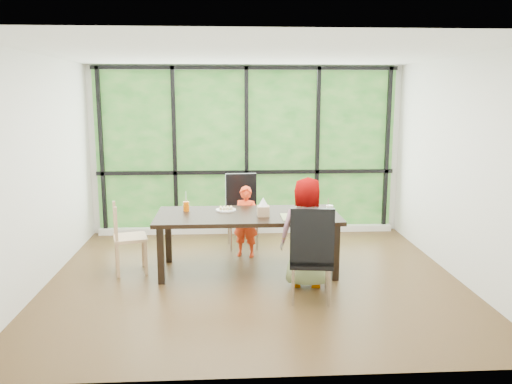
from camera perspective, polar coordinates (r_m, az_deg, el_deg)
ground at (r=6.38m, az=-0.22°, el=-9.65°), size 5.00×5.00×0.00m
back_wall at (r=8.28m, az=-1.08°, el=4.69°), size 5.00×0.00×5.00m
foliage_backdrop at (r=8.26m, az=-1.07°, el=4.67°), size 4.80×0.02×2.65m
window_mullions at (r=8.22m, az=-1.06°, el=4.64°), size 4.80×0.06×2.65m
window_sill at (r=8.42m, az=-1.02°, el=-4.22°), size 4.80×0.12×0.10m
dining_table at (r=6.55m, az=-0.93°, el=-5.66°), size 2.39×1.22×0.75m
chair_window_leather at (r=7.51m, az=-1.52°, el=-2.22°), size 0.50×0.50×1.08m
chair_interior_leather at (r=5.62m, az=6.17°, el=-6.77°), size 0.51×0.51×1.08m
chair_end_beech at (r=6.67m, az=-13.91°, el=-4.99°), size 0.49×0.51×0.90m
child_toddler at (r=7.10m, az=-1.14°, el=-3.32°), size 0.42×0.34×0.99m
child_older at (r=6.00m, az=5.84°, el=-4.53°), size 0.69×0.50×1.30m
placemat at (r=6.31m, az=5.19°, el=-2.78°), size 0.51×0.38×0.01m
plate_far at (r=6.65m, az=-3.38°, el=-2.01°), size 0.26×0.26×0.02m
plate_near at (r=6.27m, az=4.99°, el=-2.83°), size 0.23×0.23×0.01m
orange_cup at (r=6.66m, az=-7.81°, el=-1.59°), size 0.08×0.08×0.12m
green_cup at (r=6.30m, az=8.03°, el=-2.40°), size 0.07×0.07×0.11m
white_mug at (r=6.59m, az=8.23°, el=-1.88°), size 0.09×0.09×0.09m
tissue_box at (r=6.33m, az=0.81°, el=-2.14°), size 0.15×0.15×0.13m
crepe_rolls_far at (r=6.64m, az=-3.39°, el=-1.79°), size 0.20×0.12×0.04m
crepe_rolls_near at (r=6.26m, az=4.99°, el=-2.61°), size 0.10×0.12×0.04m
straw_white at (r=6.64m, az=-7.84°, el=-0.73°), size 0.01×0.04×0.20m
straw_pink at (r=6.28m, az=8.05°, el=-1.58°), size 0.01×0.04×0.20m
tissue at (r=6.30m, az=0.81°, el=-1.09°), size 0.12×0.12×0.11m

